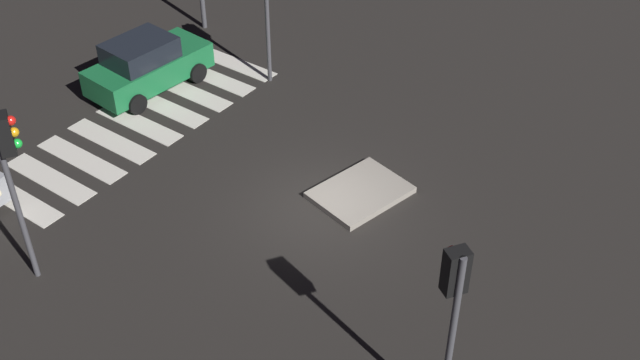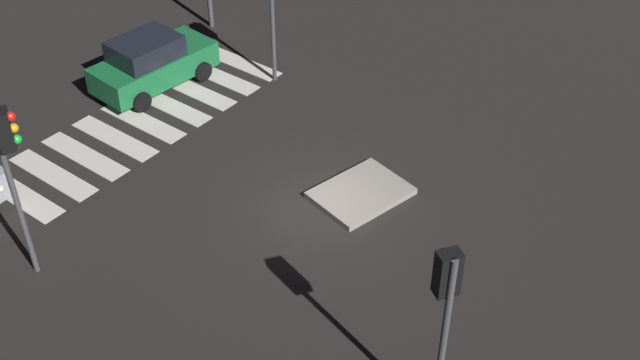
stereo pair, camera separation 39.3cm
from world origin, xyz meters
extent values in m
plane|color=black|center=(0.00, 0.00, 0.00)|extent=(80.00, 80.00, 0.00)
cube|color=gray|center=(-1.14, 0.55, 0.09)|extent=(2.88, 2.40, 0.18)
sphere|color=#F2EABF|center=(5.16, -6.80, 0.68)|extent=(0.21, 0.21, 0.21)
cube|color=#196B38|center=(-1.79, -8.25, 0.71)|extent=(4.27, 2.11, 0.85)
cube|color=black|center=(-1.54, -8.27, 1.48)|extent=(2.25, 1.78, 0.69)
cylinder|color=black|center=(-3.14, -9.01, 0.33)|extent=(0.68, 0.30, 0.67)
cylinder|color=black|center=(-3.00, -7.28, 0.33)|extent=(0.68, 0.30, 0.67)
cylinder|color=black|center=(-0.59, -9.23, 0.33)|extent=(0.68, 0.30, 0.67)
cylinder|color=black|center=(-0.44, -7.49, 0.33)|extent=(0.68, 0.30, 0.67)
sphere|color=#F2EABF|center=(-3.85, -8.57, 0.71)|extent=(0.22, 0.22, 0.22)
sphere|color=#F2EABF|center=(-3.77, -7.60, 0.71)|extent=(0.22, 0.22, 0.22)
cylinder|color=#47474C|center=(-4.48, -5.36, 2.09)|extent=(0.14, 0.14, 4.19)
cylinder|color=#47474C|center=(3.84, 5.87, 2.21)|extent=(0.14, 0.14, 4.42)
cube|color=black|center=(3.74, 5.72, 3.94)|extent=(0.54, 0.51, 0.96)
sphere|color=red|center=(3.64, 5.56, 4.24)|extent=(0.22, 0.22, 0.22)
sphere|color=orange|center=(3.64, 5.56, 3.94)|extent=(0.22, 0.22, 0.22)
sphere|color=green|center=(3.64, 5.56, 3.64)|extent=(0.22, 0.22, 0.22)
cylinder|color=#47474C|center=(6.14, -4.15, 2.33)|extent=(0.14, 0.14, 4.66)
cube|color=black|center=(5.99, -4.04, 4.18)|extent=(0.51, 0.54, 0.96)
sphere|color=red|center=(5.82, -3.93, 4.48)|extent=(0.22, 0.22, 0.22)
sphere|color=orange|center=(5.82, -3.93, 4.18)|extent=(0.22, 0.22, 0.22)
sphere|color=green|center=(5.82, -3.93, 3.88)|extent=(0.22, 0.22, 0.22)
cube|color=silver|center=(-4.60, -7.01, 0.01)|extent=(0.70, 3.20, 0.02)
cube|color=silver|center=(-3.45, -7.01, 0.01)|extent=(0.70, 3.20, 0.02)
cube|color=silver|center=(-2.30, -7.01, 0.01)|extent=(0.70, 3.20, 0.02)
cube|color=silver|center=(-1.15, -7.01, 0.01)|extent=(0.70, 3.20, 0.02)
cube|color=silver|center=(0.00, -7.01, 0.01)|extent=(0.70, 3.20, 0.02)
cube|color=silver|center=(1.15, -7.01, 0.01)|extent=(0.70, 3.20, 0.02)
cube|color=silver|center=(2.30, -7.01, 0.01)|extent=(0.70, 3.20, 0.02)
cube|color=silver|center=(3.45, -7.01, 0.01)|extent=(0.70, 3.20, 0.02)
cube|color=silver|center=(4.60, -7.01, 0.01)|extent=(0.70, 3.20, 0.02)
camera|label=1|loc=(13.42, 9.78, 13.97)|focal=44.88mm
camera|label=2|loc=(13.18, 10.09, 13.97)|focal=44.88mm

